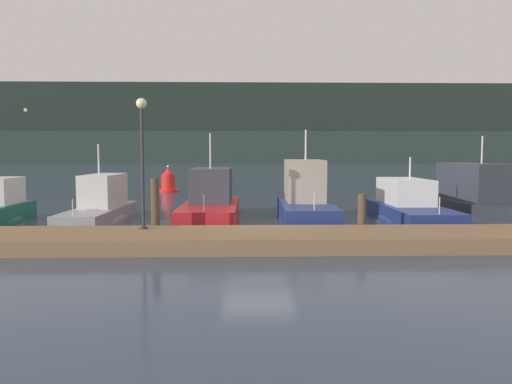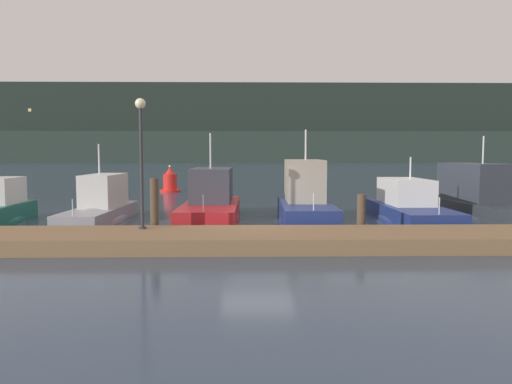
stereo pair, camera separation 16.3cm
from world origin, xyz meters
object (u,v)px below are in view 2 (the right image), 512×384
Objects in this scene: motorboat_berth_4 at (305,211)px; motorboat_berth_6 at (481,206)px; motorboat_berth_1 at (0,216)px; motorboat_berth_2 at (100,214)px; dock_lamppost at (141,142)px; motorboat_berth_3 at (211,212)px; channel_buoy at (170,182)px; motorboat_berth_5 at (410,215)px.

motorboat_berth_6 is at bearing 13.43° from motorboat_berth_4.
motorboat_berth_1 is 0.70× the size of motorboat_berth_2.
motorboat_berth_3 is at bearing 71.72° from dock_lamppost.
motorboat_berth_1 is 12.15m from motorboat_berth_4.
channel_buoy is (-15.68, 13.43, 0.26)m from motorboat_berth_6.
motorboat_berth_6 is 20.65m from channel_buoy.
motorboat_berth_1 is at bearing -106.30° from channel_buoy.
motorboat_berth_2 is 14.89m from channel_buoy.
motorboat_berth_1 is at bearing -175.00° from motorboat_berth_6.
motorboat_berth_3 is 1.10× the size of motorboat_berth_4.
motorboat_berth_3 reaches higher than motorboat_berth_6.
motorboat_berth_4 is 3.50× the size of channel_buoy.
motorboat_berth_1 is at bearing 145.45° from dock_lamppost.
dock_lamppost reaches higher than motorboat_berth_6.
motorboat_berth_4 reaches higher than motorboat_berth_6.
channel_buoy is at bearing 96.22° from dock_lamppost.
motorboat_berth_1 is 20.20m from motorboat_berth_6.
motorboat_berth_3 is at bearing 4.89° from motorboat_berth_1.
dock_lamppost is at bearing -141.65° from motorboat_berth_4.
motorboat_berth_2 is 0.94× the size of motorboat_berth_5.
motorboat_berth_2 is 8.28m from motorboat_berth_4.
motorboat_berth_1 is 16.41m from motorboat_berth_5.
motorboat_berth_1 reaches higher than motorboat_berth_5.
motorboat_berth_6 is (16.24, 1.45, 0.14)m from motorboat_berth_2.
motorboat_berth_6 is 1.95× the size of dock_lamppost.
channel_buoy is (0.56, 14.88, 0.40)m from motorboat_berth_2.
motorboat_berth_4 is 0.95× the size of motorboat_berth_5.
dock_lamppost is (-13.53, -6.30, 2.69)m from motorboat_berth_6.
motorboat_berth_1 is 0.63× the size of motorboat_berth_3.
motorboat_berth_5 is 19.30m from channel_buoy.
dock_lamppost reaches higher than motorboat_berth_5.
motorboat_berth_4 reaches higher than motorboat_berth_1.
motorboat_berth_4 is (12.15, -0.14, 0.19)m from motorboat_berth_1.
motorboat_berth_2 is 0.84× the size of motorboat_berth_6.
motorboat_berth_2 is (3.88, 0.31, 0.00)m from motorboat_berth_1.
motorboat_berth_4 is 17.16m from channel_buoy.
motorboat_berth_3 is at bearing -74.97° from channel_buoy.
motorboat_berth_3 is 0.93× the size of motorboat_berth_6.
motorboat_berth_2 is 4.46m from motorboat_berth_3.
motorboat_berth_3 reaches higher than motorboat_berth_2.
motorboat_berth_1 is 1.14× the size of dock_lamppost.
motorboat_berth_4 is 4.27m from motorboat_berth_5.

